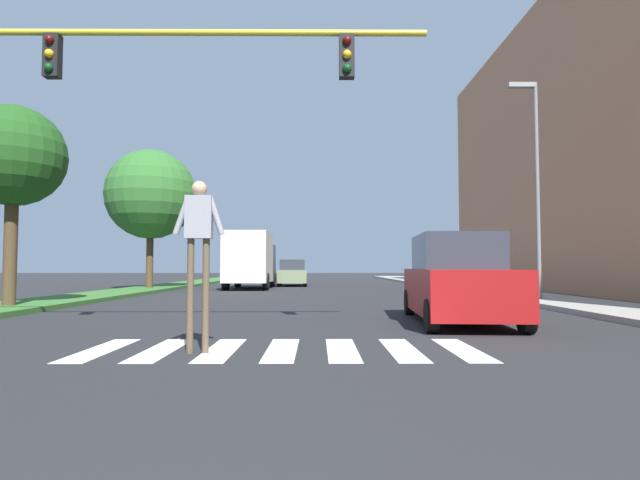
# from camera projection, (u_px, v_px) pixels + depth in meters

# --- Properties ---
(ground_plane) EXTENTS (140.00, 140.00, 0.00)m
(ground_plane) POSITION_uv_depth(u_px,v_px,m) (308.00, 288.00, 29.75)
(ground_plane) COLOR #262628
(crosswalk) EXTENTS (5.85, 2.20, 0.01)m
(crosswalk) POSITION_uv_depth(u_px,v_px,m) (282.00, 350.00, 7.67)
(crosswalk) COLOR silver
(crosswalk) RESTS_ON ground_plane
(median_strip) EXTENTS (2.57, 64.00, 0.15)m
(median_strip) POSITION_uv_depth(u_px,v_px,m) (154.00, 288.00, 27.71)
(median_strip) COLOR #386B2D
(median_strip) RESTS_ON ground_plane
(tree_mid) EXTENTS (2.90, 2.90, 5.74)m
(tree_mid) POSITION_uv_depth(u_px,v_px,m) (13.00, 157.00, 14.79)
(tree_mid) COLOR #4C3823
(tree_mid) RESTS_ON median_strip
(tree_far) EXTENTS (4.73, 4.73, 7.29)m
(tree_far) POSITION_uv_depth(u_px,v_px,m) (151.00, 195.00, 27.23)
(tree_far) COLOR #4C3823
(tree_far) RESTS_ON median_strip
(sidewalk_right) EXTENTS (3.00, 64.00, 0.15)m
(sidewalk_right) POSITION_uv_depth(u_px,v_px,m) (466.00, 288.00, 27.80)
(sidewalk_right) COLOR #9E9991
(sidewalk_right) RESTS_ON ground_plane
(traffic_light_gantry) EXTENTS (9.91, 0.30, 6.00)m
(traffic_light_gantry) POSITION_uv_depth(u_px,v_px,m) (53.00, 94.00, 9.37)
(traffic_light_gantry) COLOR gold
(traffic_light_gantry) RESTS_ON median_strip
(street_lamp_right) EXTENTS (1.02, 0.24, 7.50)m
(street_lamp_right) POSITION_uv_depth(u_px,v_px,m) (534.00, 169.00, 17.72)
(street_lamp_right) COLOR slate
(street_lamp_right) RESTS_ON sidewalk_right
(pedestrian_performer) EXTENTS (0.75, 0.27, 2.49)m
(pedestrian_performer) POSITION_uv_depth(u_px,v_px,m) (199.00, 238.00, 7.45)
(pedestrian_performer) COLOR brown
(pedestrian_performer) RESTS_ON ground_plane
(suv_crossing) EXTENTS (2.25, 4.72, 1.97)m
(suv_crossing) POSITION_uv_depth(u_px,v_px,m) (457.00, 281.00, 11.48)
(suv_crossing) COLOR maroon
(suv_crossing) RESTS_ON ground_plane
(sedan_midblock) EXTENTS (1.99, 4.59, 1.68)m
(sedan_midblock) POSITION_uv_depth(u_px,v_px,m) (292.00, 274.00, 33.27)
(sedan_midblock) COLOR gray
(sedan_midblock) RESTS_ON ground_plane
(truck_box_delivery) EXTENTS (2.40, 6.20, 3.10)m
(truck_box_delivery) POSITION_uv_depth(u_px,v_px,m) (251.00, 260.00, 28.83)
(truck_box_delivery) COLOR #474C51
(truck_box_delivery) RESTS_ON ground_plane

